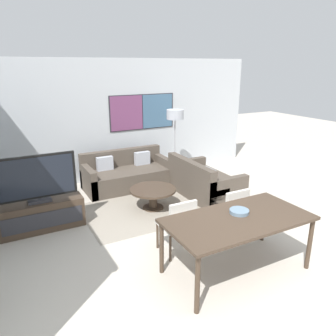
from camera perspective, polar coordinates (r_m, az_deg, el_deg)
ground_plane at (r=4.45m, az=17.17°, el=-19.88°), size 24.00×24.00×0.00m
wall_back at (r=7.95m, az=-8.17°, el=8.38°), size 7.14×0.09×2.80m
area_rug at (r=6.38m, az=-2.60°, el=-6.97°), size 2.63×1.72×0.01m
tv_console at (r=5.88m, az=-21.13°, el=-7.76°), size 1.36×0.40×0.50m
television at (r=5.65m, az=-21.84°, el=-1.79°), size 1.23×0.20×0.79m
sofa_main at (r=7.47m, az=-7.25°, el=-1.18°), size 1.92×0.93×0.80m
sofa_side at (r=6.91m, az=6.01°, el=-2.71°), size 0.93×1.61×0.80m
coffee_table at (r=6.26m, az=-2.63°, el=-4.48°), size 0.88×0.88×0.40m
dining_table at (r=4.36m, az=12.09°, el=-9.28°), size 1.90×0.97×0.78m
dining_chair_left at (r=4.74m, az=1.80°, el=-9.40°), size 0.46×0.46×0.86m
dining_chair_centre at (r=5.21m, az=10.95°, el=-7.12°), size 0.46×0.46×0.86m
fruit_bowl at (r=4.45m, az=12.30°, el=-7.35°), size 0.26×0.26×0.05m
floor_lamp at (r=7.66m, az=1.25°, el=8.55°), size 0.40×0.40×1.67m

